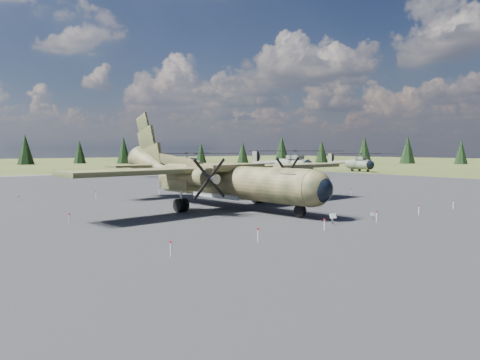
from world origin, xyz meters
TOP-DOWN VIEW (x-y plane):
  - ground at (0.00, 0.00)m, footprint 500.00×500.00m
  - apron at (0.00, 10.00)m, footprint 120.00×120.00m
  - transport_plane at (-1.56, 1.81)m, footprint 31.47×28.54m
  - helicopter_near at (18.24, 38.90)m, footprint 24.52×24.65m
  - helicopter_mid at (43.18, 35.46)m, footprint 21.09×24.61m
  - helicopter_far at (66.79, 36.03)m, footprint 19.82×21.76m
  - info_placard_left at (-1.32, -12.02)m, footprint 0.55×0.34m
  - info_placard_right at (2.52, -12.77)m, footprint 0.43×0.22m
  - barrier_fence at (-0.46, -0.08)m, footprint 33.12×29.62m
  - treeline at (-1.63, -1.67)m, footprint 299.97×308.74m

SIDE VIEW (x-z plane):
  - ground at x=0.00m, z-range 0.00..0.00m
  - apron at x=0.00m, z-range -0.02..0.02m
  - info_placard_right at x=2.52m, z-range 0.11..0.75m
  - barrier_fence at x=-0.46m, z-range 0.08..0.93m
  - info_placard_left at x=-1.32m, z-range 0.13..0.94m
  - transport_plane at x=-1.56m, z-range -2.20..8.16m
  - helicopter_far at x=66.79m, z-range 0.94..5.42m
  - helicopter_near at x=18.24m, z-range 1.02..5.89m
  - helicopter_mid at x=43.18m, z-range 1.10..6.35m
  - treeline at x=-1.63m, z-range -0.51..10.35m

